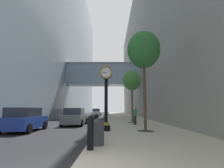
{
  "coord_description": "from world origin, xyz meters",
  "views": [
    {
      "loc": [
        0.99,
        -4.15,
        1.54
      ],
      "look_at": [
        0.91,
        14.3,
        4.11
      ],
      "focal_mm": 28.78,
      "sensor_mm": 36.0,
      "label": 1
    }
  ],
  "objects_px": {
    "bollard_second": "(97,126)",
    "trash_bin": "(98,131)",
    "street_clock": "(107,94)",
    "bollard_nearest": "(91,132)",
    "street_tree_mid_near": "(133,81)",
    "car_black_near": "(77,114)",
    "street_tree_near": "(144,50)",
    "car_blue_far": "(25,120)",
    "car_grey_mid": "(76,117)",
    "pedestrian_walking": "(136,115)",
    "car_white_trailing": "(97,112)"
  },
  "relations": [
    {
      "from": "bollard_second",
      "to": "street_tree_near",
      "type": "xyz_separation_m",
      "value": [
        2.9,
        3.11,
        4.73
      ]
    },
    {
      "from": "trash_bin",
      "to": "car_blue_far",
      "type": "distance_m",
      "value": 7.79
    },
    {
      "from": "street_tree_near",
      "to": "car_blue_far",
      "type": "xyz_separation_m",
      "value": [
        -8.26,
        0.97,
        -4.69
      ]
    },
    {
      "from": "pedestrian_walking",
      "to": "car_black_near",
      "type": "relative_size",
      "value": 0.4
    },
    {
      "from": "car_grey_mid",
      "to": "car_black_near",
      "type": "bearing_deg",
      "value": 100.71
    },
    {
      "from": "street_tree_mid_near",
      "to": "car_white_trailing",
      "type": "xyz_separation_m",
      "value": [
        -5.9,
        24.22,
        -3.77
      ]
    },
    {
      "from": "bollard_nearest",
      "to": "bollard_second",
      "type": "xyz_separation_m",
      "value": [
        0.0,
        2.22,
        0.0
      ]
    },
    {
      "from": "street_tree_mid_near",
      "to": "pedestrian_walking",
      "type": "relative_size",
      "value": 3.41
    },
    {
      "from": "street_clock",
      "to": "street_tree_near",
      "type": "relative_size",
      "value": 0.66
    },
    {
      "from": "bollard_nearest",
      "to": "street_tree_near",
      "type": "xyz_separation_m",
      "value": [
        2.9,
        5.33,
        4.73
      ]
    },
    {
      "from": "car_black_near",
      "to": "car_grey_mid",
      "type": "xyz_separation_m",
      "value": [
        2.31,
        -12.23,
        0.02
      ]
    },
    {
      "from": "pedestrian_walking",
      "to": "car_white_trailing",
      "type": "xyz_separation_m",
      "value": [
        -5.84,
        26.86,
        -0.2
      ]
    },
    {
      "from": "street_clock",
      "to": "car_grey_mid",
      "type": "relative_size",
      "value": 1.01
    },
    {
      "from": "street_tree_near",
      "to": "car_white_trailing",
      "type": "relative_size",
      "value": 1.49
    },
    {
      "from": "street_tree_near",
      "to": "car_grey_mid",
      "type": "relative_size",
      "value": 1.53
    },
    {
      "from": "bollard_nearest",
      "to": "street_tree_near",
      "type": "bearing_deg",
      "value": 61.43
    },
    {
      "from": "bollard_nearest",
      "to": "pedestrian_walking",
      "type": "height_order",
      "value": "pedestrian_walking"
    },
    {
      "from": "bollard_nearest",
      "to": "car_white_trailing",
      "type": "distance_m",
      "value": 37.14
    },
    {
      "from": "car_black_near",
      "to": "street_tree_near",
      "type": "bearing_deg",
      "value": -65.85
    },
    {
      "from": "bollard_second",
      "to": "car_blue_far",
      "type": "xyz_separation_m",
      "value": [
        -5.36,
        4.08,
        0.04
      ]
    },
    {
      "from": "street_tree_near",
      "to": "car_white_trailing",
      "type": "distance_m",
      "value": 32.58
    },
    {
      "from": "car_grey_mid",
      "to": "car_white_trailing",
      "type": "bearing_deg",
      "value": 90.46
    },
    {
      "from": "car_grey_mid",
      "to": "pedestrian_walking",
      "type": "bearing_deg",
      "value": -8.08
    },
    {
      "from": "trash_bin",
      "to": "car_white_trailing",
      "type": "distance_m",
      "value": 36.34
    },
    {
      "from": "street_tree_near",
      "to": "car_grey_mid",
      "type": "bearing_deg",
      "value": 135.32
    },
    {
      "from": "trash_bin",
      "to": "car_white_trailing",
      "type": "height_order",
      "value": "car_white_trailing"
    },
    {
      "from": "car_black_near",
      "to": "car_blue_far",
      "type": "xyz_separation_m",
      "value": [
        -0.25,
        -16.89,
        0.02
      ]
    },
    {
      "from": "street_clock",
      "to": "bollard_nearest",
      "type": "distance_m",
      "value": 5.78
    },
    {
      "from": "street_tree_near",
      "to": "car_blue_far",
      "type": "distance_m",
      "value": 9.55
    },
    {
      "from": "bollard_second",
      "to": "street_tree_mid_near",
      "type": "relative_size",
      "value": 0.21
    },
    {
      "from": "car_white_trailing",
      "to": "bollard_second",
      "type": "bearing_deg",
      "value": -85.07
    },
    {
      "from": "street_tree_mid_near",
      "to": "car_black_near",
      "type": "distance_m",
      "value": 13.66
    },
    {
      "from": "pedestrian_walking",
      "to": "car_black_near",
      "type": "xyz_separation_m",
      "value": [
        -7.95,
        13.03,
        -0.23
      ]
    },
    {
      "from": "car_black_near",
      "to": "pedestrian_walking",
      "type": "bearing_deg",
      "value": -58.63
    },
    {
      "from": "street_tree_near",
      "to": "car_blue_far",
      "type": "relative_size",
      "value": 1.62
    },
    {
      "from": "bollard_second",
      "to": "trash_bin",
      "type": "height_order",
      "value": "bollard_second"
    },
    {
      "from": "trash_bin",
      "to": "street_tree_near",
      "type": "bearing_deg",
      "value": 58.87
    },
    {
      "from": "bollard_nearest",
      "to": "car_black_near",
      "type": "relative_size",
      "value": 0.28
    },
    {
      "from": "bollard_second",
      "to": "car_black_near",
      "type": "bearing_deg",
      "value": 103.69
    },
    {
      "from": "street_tree_near",
      "to": "car_grey_mid",
      "type": "distance_m",
      "value": 9.28
    },
    {
      "from": "street_tree_mid_near",
      "to": "pedestrian_walking",
      "type": "bearing_deg",
      "value": -91.38
    },
    {
      "from": "street_tree_mid_near",
      "to": "trash_bin",
      "type": "xyz_separation_m",
      "value": [
        -2.72,
        -11.98,
        -3.89
      ]
    },
    {
      "from": "street_clock",
      "to": "bollard_nearest",
      "type": "xyz_separation_m",
      "value": [
        -0.36,
        -5.49,
        -1.79
      ]
    },
    {
      "from": "car_white_trailing",
      "to": "street_clock",
      "type": "bearing_deg",
      "value": -83.91
    },
    {
      "from": "bollard_nearest",
      "to": "street_tree_mid_near",
      "type": "distance_m",
      "value": 13.66
    },
    {
      "from": "car_blue_far",
      "to": "pedestrian_walking",
      "type": "bearing_deg",
      "value": 25.23
    },
    {
      "from": "pedestrian_walking",
      "to": "car_grey_mid",
      "type": "bearing_deg",
      "value": 171.92
    },
    {
      "from": "street_clock",
      "to": "car_white_trailing",
      "type": "height_order",
      "value": "street_clock"
    },
    {
      "from": "street_clock",
      "to": "car_blue_far",
      "type": "xyz_separation_m",
      "value": [
        -5.72,
        0.81,
        -1.75
      ]
    },
    {
      "from": "car_black_near",
      "to": "car_blue_far",
      "type": "distance_m",
      "value": 16.89
    }
  ]
}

